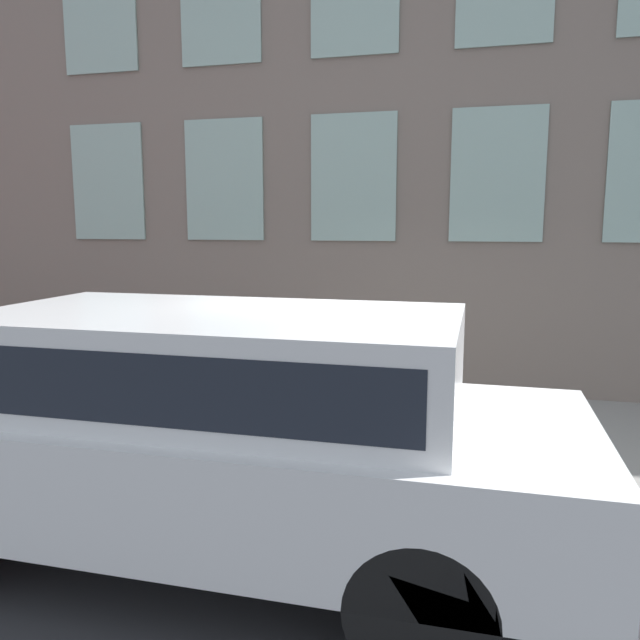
# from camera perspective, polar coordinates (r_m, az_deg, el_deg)

# --- Properties ---
(ground_plane) EXTENTS (80.00, 80.00, 0.00)m
(ground_plane) POSITION_cam_1_polar(r_m,az_deg,el_deg) (5.64, 5.74, -15.73)
(ground_plane) COLOR #2D2D30
(sidewalk) EXTENTS (3.12, 60.00, 0.15)m
(sidewalk) POSITION_cam_1_polar(r_m,az_deg,el_deg) (7.06, 7.71, -10.01)
(sidewalk) COLOR gray
(sidewalk) RESTS_ON ground_plane
(building_facade) EXTENTS (0.33, 40.00, 8.87)m
(building_facade) POSITION_cam_1_polar(r_m,az_deg,el_deg) (8.65, 9.80, 22.72)
(building_facade) COLOR gray
(building_facade) RESTS_ON ground_plane
(fire_hydrant) EXTENTS (0.32, 0.44, 0.76)m
(fire_hydrant) POSITION_cam_1_polar(r_m,az_deg,el_deg) (6.16, 1.78, -8.16)
(fire_hydrant) COLOR gold
(fire_hydrant) RESTS_ON sidewalk
(person) EXTENTS (0.32, 0.21, 1.30)m
(person) POSITION_cam_1_polar(r_m,az_deg,el_deg) (6.43, -1.69, -3.84)
(person) COLOR navy
(person) RESTS_ON sidewalk
(parked_truck_white_near) EXTENTS (1.96, 5.14, 1.76)m
(parked_truck_white_near) POSITION_cam_1_polar(r_m,az_deg,el_deg) (4.39, -10.11, -8.74)
(parked_truck_white_near) COLOR black
(parked_truck_white_near) RESTS_ON ground_plane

